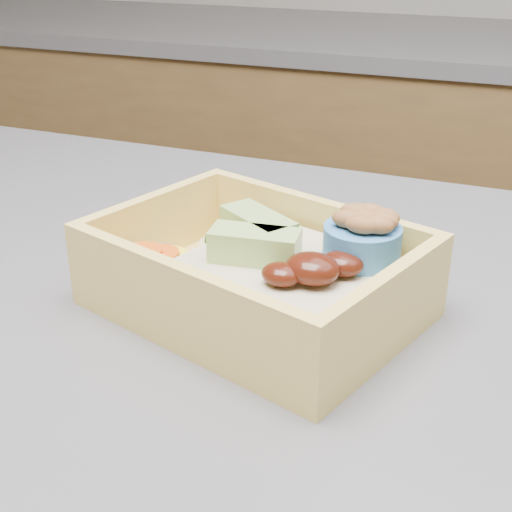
% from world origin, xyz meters
% --- Properties ---
extents(back_cabinets, '(3.20, 0.62, 2.30)m').
position_xyz_m(back_cabinets, '(0.00, 1.23, 0.89)').
color(back_cabinets, brown).
rests_on(back_cabinets, ground).
extents(bento_box, '(0.23, 0.19, 0.07)m').
position_xyz_m(bento_box, '(0.16, 0.03, 0.95)').
color(bento_box, '#E8C75F').
rests_on(bento_box, island).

